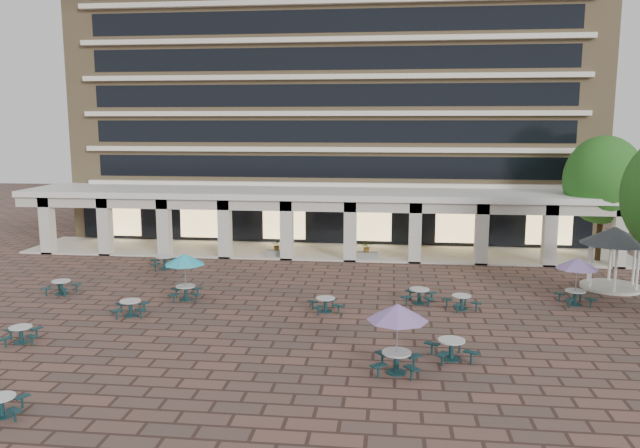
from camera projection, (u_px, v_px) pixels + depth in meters
The scene contains 19 objects.
ground at pixel (287, 317), 29.34m from camera, with size 120.00×120.00×0.00m, color brown.
apartment_building at pixel (337, 80), 52.29m from camera, with size 40.00×15.50×25.20m.
retail_arcade at pixel (322, 210), 43.37m from camera, with size 42.00×6.60×4.40m.
picnic_table_1 at pixel (1, 405), 19.30m from camera, with size 1.78×1.78×0.66m.
picnic_table_2 at pixel (451, 348), 23.99m from camera, with size 2.07×2.07×0.79m.
picnic_table_4 at pixel (185, 261), 31.81m from camera, with size 2.09×2.09×2.41m.
picnic_table_5 at pixel (21, 333), 25.83m from camera, with size 1.86×1.86×0.69m.
picnic_table_6 at pixel (397, 315), 22.39m from camera, with size 2.24×2.24×2.59m.
picnic_table_7 at pixel (419, 295), 31.44m from camera, with size 1.91×1.91×0.76m.
picnic_table_8 at pixel (61, 286), 33.16m from camera, with size 1.76×1.76×0.73m.
picnic_table_9 at pixel (131, 307), 29.43m from camera, with size 1.90×1.90×0.74m.
picnic_table_10 at pixel (325, 303), 30.07m from camera, with size 1.89×1.89×0.69m.
picnic_table_11 at pixel (577, 265), 30.92m from camera, with size 2.08×2.08×2.40m.
picnic_table_12 at pixel (165, 261), 38.92m from camera, with size 2.19×2.19×0.80m.
picnic_table_13 at pixel (461, 301), 30.45m from camera, with size 1.94×1.94×0.71m.
gazebo at pixel (614, 242), 33.99m from camera, with size 3.66×3.66×3.41m.
tree_east_c at pixel (603, 180), 40.03m from camera, with size 4.95×4.95×8.25m.
planter_left at pixel (277, 251), 42.24m from camera, with size 1.50×0.67×1.17m.
planter_right at pixel (367, 252), 41.54m from camera, with size 1.50×0.75×1.23m.
Camera 1 is at (4.78, -27.89, 9.02)m, focal length 35.00 mm.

